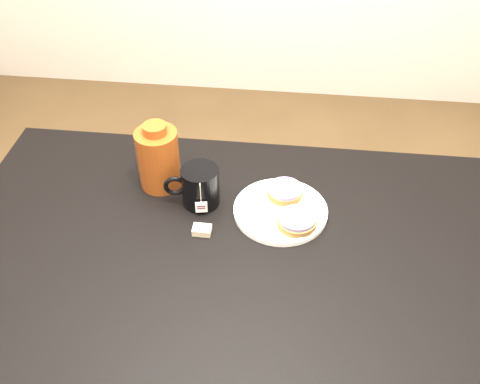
% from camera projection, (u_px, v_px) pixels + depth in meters
% --- Properties ---
extents(table, '(1.40, 0.90, 0.75)m').
position_uv_depth(table, '(234.00, 279.00, 1.31)').
color(table, black).
rests_on(table, ground_plane).
extents(plate, '(0.24, 0.24, 0.02)m').
position_uv_depth(plate, '(280.00, 210.00, 1.36)').
color(plate, white).
rests_on(plate, table).
extents(bagel_back, '(0.13, 0.13, 0.03)m').
position_uv_depth(bagel_back, '(285.00, 191.00, 1.39)').
color(bagel_back, brown).
rests_on(bagel_back, plate).
extents(bagel_front, '(0.13, 0.13, 0.03)m').
position_uv_depth(bagel_front, '(297.00, 221.00, 1.31)').
color(bagel_front, brown).
rests_on(bagel_front, plate).
extents(mug, '(0.15, 0.11, 0.11)m').
position_uv_depth(mug, '(199.00, 186.00, 1.36)').
color(mug, black).
rests_on(mug, table).
extents(teabag_pouch, '(0.05, 0.03, 0.02)m').
position_uv_depth(teabag_pouch, '(202.00, 230.00, 1.31)').
color(teabag_pouch, '#C6B793').
rests_on(teabag_pouch, table).
extents(bagel_package, '(0.13, 0.13, 0.19)m').
position_uv_depth(bagel_package, '(158.00, 158.00, 1.39)').
color(bagel_package, '#5F240C').
rests_on(bagel_package, table).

